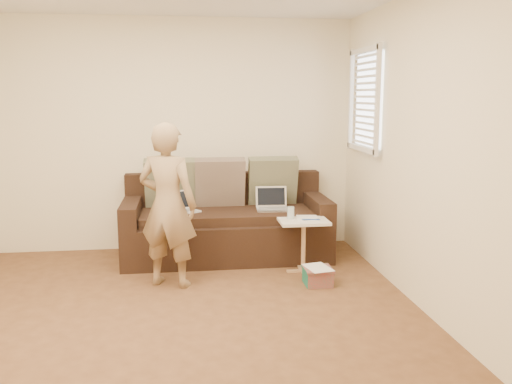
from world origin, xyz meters
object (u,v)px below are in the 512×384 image
at_px(laptop_silver, 273,210).
at_px(laptop_white, 184,212).
at_px(person, 168,205).
at_px(sofa, 226,219).
at_px(side_table, 303,246).
at_px(drinking_glass, 291,213).
at_px(striped_box, 318,276).

distance_m(laptop_silver, laptop_white, 0.95).
bearing_deg(person, sofa, -102.52).
distance_m(sofa, laptop_white, 0.47).
xyz_separation_m(sofa, laptop_white, (-0.45, -0.06, 0.10)).
bearing_deg(laptop_silver, sofa, 176.55).
bearing_deg(laptop_silver, laptop_white, -176.89).
bearing_deg(laptop_white, side_table, -59.16).
xyz_separation_m(sofa, side_table, (0.72, -0.62, -0.16)).
xyz_separation_m(drinking_glass, striped_box, (0.17, -0.47, -0.51)).
height_order(sofa, striped_box, sofa).
distance_m(laptop_white, striped_box, 1.62).
xyz_separation_m(laptop_silver, laptop_white, (-0.95, 0.01, 0.00)).
xyz_separation_m(laptop_white, side_table, (1.17, -0.57, -0.25)).
xyz_separation_m(side_table, striped_box, (0.05, -0.39, -0.18)).
xyz_separation_m(sofa, laptop_silver, (0.50, -0.06, 0.10)).
relative_size(side_table, drinking_glass, 4.43).
distance_m(laptop_white, drinking_glass, 1.17).
relative_size(sofa, drinking_glass, 18.33).
xyz_separation_m(side_table, drinking_glass, (-0.12, 0.08, 0.33)).
bearing_deg(drinking_glass, person, -166.13).
relative_size(drinking_glass, striped_box, 0.45).
bearing_deg(person, drinking_glass, -143.20).
bearing_deg(sofa, drinking_glass, -42.20).
bearing_deg(laptop_silver, drinking_glass, -74.68).
xyz_separation_m(laptop_white, striped_box, (1.23, -0.96, -0.44)).
height_order(laptop_silver, drinking_glass, drinking_glass).
bearing_deg(person, laptop_white, -77.54).
bearing_deg(sofa, laptop_silver, -6.87).
relative_size(laptop_white, drinking_glass, 2.57).
height_order(drinking_glass, striped_box, drinking_glass).
bearing_deg(striped_box, sofa, 127.17).
relative_size(sofa, striped_box, 8.30).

